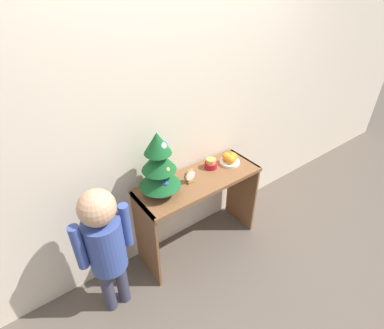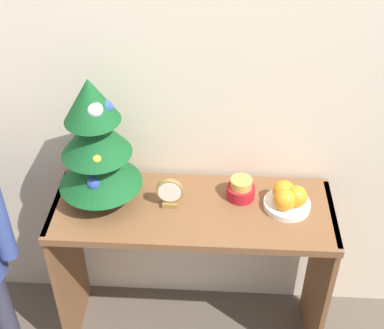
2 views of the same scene
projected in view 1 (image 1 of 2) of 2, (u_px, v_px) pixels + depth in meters
The scene contains 8 objects.
ground_plane at pixel (211, 256), 2.69m from camera, with size 12.00×12.00×0.00m, color brown.
back_wall at pixel (181, 111), 2.29m from camera, with size 7.00×0.05×2.50m, color beige.
console_table at pixel (199, 196), 2.51m from camera, with size 1.06×0.40×0.75m.
mini_tree at pixel (159, 166), 2.12m from camera, with size 0.31×0.31×0.51m.
fruit_bowl at pixel (230, 159), 2.57m from camera, with size 0.17×0.17×0.10m.
singing_bowl at pixel (211, 164), 2.52m from camera, with size 0.11×0.11×0.08m.
desk_clock at pixel (190, 176), 2.34m from camera, with size 0.10×0.04×0.12m.
child_figure at pixel (105, 241), 1.95m from camera, with size 0.39×0.25×1.09m.
Camera 1 is at (-1.20, -1.32, 2.18)m, focal length 28.00 mm.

